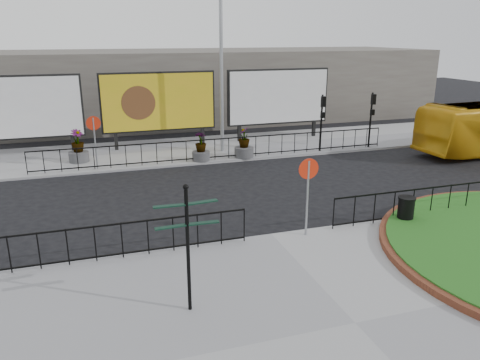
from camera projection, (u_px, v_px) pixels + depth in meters
name	position (u px, v px, depth m)	size (l,w,h in m)	color
ground	(271.00, 237.00, 14.76)	(90.00, 90.00, 0.00)	black
pavement_near	(355.00, 325.00, 10.20)	(30.00, 10.00, 0.12)	gray
pavement_far	(191.00, 150.00, 25.65)	(44.00, 6.00, 0.12)	gray
railing_near_left	(68.00, 247.00, 12.54)	(10.00, 0.10, 1.10)	black
railing_near_right	(449.00, 199.00, 16.19)	(9.00, 0.10, 1.10)	black
railing_far	(222.00, 149.00, 23.30)	(18.00, 0.10, 1.10)	black
speed_sign_far	(94.00, 131.00, 21.27)	(0.64, 0.07, 2.47)	gray
speed_sign_near	(308.00, 180.00, 14.12)	(0.64, 0.07, 2.47)	gray
billboard_left	(18.00, 108.00, 23.29)	(6.20, 0.31, 4.10)	black
billboard_mid	(159.00, 102.00, 25.33)	(6.20, 0.31, 4.10)	black
billboard_right	(278.00, 97.00, 27.38)	(6.20, 0.31, 4.10)	black
lamp_post	(221.00, 61.00, 23.75)	(0.74, 0.18, 9.23)	gray
signal_pole_a	(322.00, 114.00, 24.52)	(0.22, 0.26, 3.00)	black
signal_pole_b	(372.00, 112.00, 25.39)	(0.22, 0.26, 3.00)	black
building_backdrop	(161.00, 86.00, 34.00)	(40.00, 10.00, 5.00)	#625E56
fingerpost_sign	(187.00, 236.00, 10.16)	(1.41, 0.24, 3.01)	black
litter_bin	(406.00, 210.00, 15.35)	(0.57, 0.57, 0.94)	black
planter_a	(78.00, 149.00, 22.83)	(0.96, 0.96, 1.61)	#4C4C4F
planter_b	(201.00, 149.00, 23.08)	(0.87, 0.87, 1.44)	#4C4C4F
planter_c	(244.00, 146.00, 23.74)	(0.97, 0.97, 1.54)	#4C4C4F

